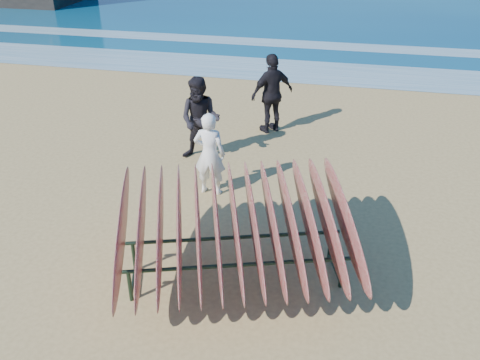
% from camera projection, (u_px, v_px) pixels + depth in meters
% --- Properties ---
extents(ground, '(120.00, 120.00, 0.00)m').
position_uv_depth(ground, '(229.00, 258.00, 7.89)').
color(ground, tan).
rests_on(ground, ground).
extents(foam_near, '(160.00, 160.00, 0.00)m').
position_uv_depth(foam_near, '(301.00, 71.00, 16.43)').
color(foam_near, white).
rests_on(foam_near, ground).
extents(foam_far, '(160.00, 160.00, 0.00)m').
position_uv_depth(foam_far, '(311.00, 45.00, 19.42)').
color(foam_far, white).
rests_on(foam_far, ground).
extents(surfboard_rack, '(3.85, 3.57, 1.51)m').
position_uv_depth(surfboard_rack, '(235.00, 226.00, 7.02)').
color(surfboard_rack, '#1C2E21').
rests_on(surfboard_rack, ground).
extents(person_white, '(0.59, 0.39, 1.60)m').
position_uv_depth(person_white, '(210.00, 154.00, 9.27)').
color(person_white, white).
rests_on(person_white, ground).
extents(person_dark_a, '(0.88, 0.69, 1.79)m').
position_uv_depth(person_dark_a, '(200.00, 120.00, 10.48)').
color(person_dark_a, black).
rests_on(person_dark_a, ground).
extents(person_dark_b, '(1.12, 1.07, 1.87)m').
position_uv_depth(person_dark_b, '(272.00, 94.00, 11.77)').
color(person_dark_b, black).
rests_on(person_dark_b, ground).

